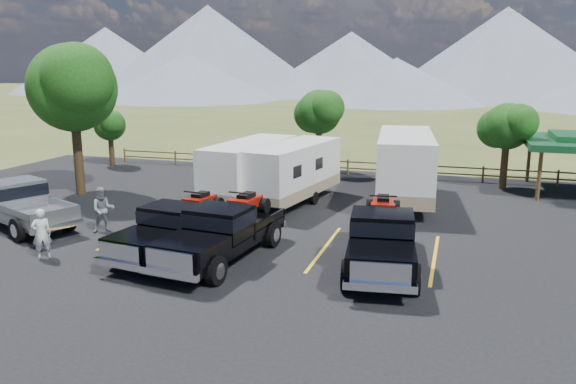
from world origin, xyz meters
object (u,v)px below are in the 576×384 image
(rig_right, at_px, (382,237))
(trailer_right, at_px, (405,167))
(person_b, at_px, (103,210))
(rig_center, at_px, (223,231))
(pickup_silver, at_px, (18,203))
(person_a, at_px, (42,234))
(tree_big_nw, at_px, (72,88))
(rig_left, at_px, (176,227))
(trailer_center, at_px, (293,173))
(trailer_left, at_px, (250,170))

(rig_right, relative_size, trailer_right, 0.69)
(rig_right, xyz_separation_m, person_b, (-11.42, 0.74, -0.12))
(rig_center, bearing_deg, person_b, 171.68)
(pickup_silver, height_order, person_a, pickup_silver)
(tree_big_nw, distance_m, person_a, 11.46)
(pickup_silver, height_order, person_b, pickup_silver)
(trailer_right, bearing_deg, pickup_silver, -155.05)
(rig_left, distance_m, rig_right, 7.37)
(tree_big_nw, distance_m, rig_left, 12.71)
(rig_left, relative_size, person_b, 3.35)
(tree_big_nw, bearing_deg, rig_center, -32.33)
(rig_right, relative_size, person_a, 3.77)
(tree_big_nw, xyz_separation_m, trailer_right, (16.62, 3.10, -3.76))
(rig_center, height_order, rig_right, rig_right)
(rig_center, height_order, trailer_center, trailer_center)
(rig_left, xyz_separation_m, pickup_silver, (-7.95, 1.03, 0.05))
(rig_left, bearing_deg, tree_big_nw, 150.51)
(trailer_left, bearing_deg, pickup_silver, -130.68)
(rig_right, distance_m, trailer_left, 10.78)
(rig_left, bearing_deg, person_a, -148.00)
(rig_right, bearing_deg, person_b, 169.02)
(tree_big_nw, distance_m, trailer_left, 10.11)
(rig_left, height_order, rig_center, rig_center)
(tree_big_nw, bearing_deg, rig_right, -20.79)
(rig_right, bearing_deg, trailer_center, 117.92)
(pickup_silver, bearing_deg, person_b, 119.12)
(tree_big_nw, xyz_separation_m, rig_right, (16.84, -6.39, -4.50))
(trailer_left, bearing_deg, person_a, -105.22)
(trailer_left, distance_m, person_a, 11.00)
(rig_right, height_order, person_b, rig_right)
(rig_center, height_order, person_b, rig_center)
(tree_big_nw, distance_m, rig_center, 14.26)
(trailer_left, height_order, pickup_silver, trailer_left)
(trailer_left, relative_size, person_b, 4.59)
(trailer_center, xyz_separation_m, trailer_right, (5.22, 1.78, 0.24))
(rig_left, height_order, trailer_center, trailer_center)
(rig_center, xyz_separation_m, pickup_silver, (-9.87, 1.17, -0.01))
(trailer_center, bearing_deg, trailer_left, -166.85)
(rig_center, xyz_separation_m, trailer_center, (-0.03, 8.55, 0.51))
(tree_big_nw, bearing_deg, pickup_silver, -75.61)
(rig_right, relative_size, trailer_left, 0.79)
(trailer_right, bearing_deg, trailer_left, -172.02)
(trailer_center, relative_size, person_b, 4.56)
(rig_left, height_order, rig_right, rig_right)
(rig_left, xyz_separation_m, rig_right, (7.33, 0.70, 0.08))
(rig_right, distance_m, person_a, 11.87)
(rig_center, bearing_deg, rig_right, 15.26)
(person_b, bearing_deg, person_a, -128.81)
(person_b, bearing_deg, trailer_left, 24.73)
(rig_center, relative_size, rig_right, 0.98)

